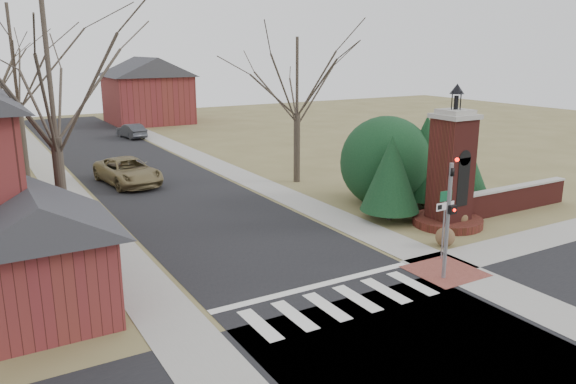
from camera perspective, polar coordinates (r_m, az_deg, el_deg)
ground at (r=17.98m, az=7.04°, el=-12.06°), size 120.00×120.00×0.00m
main_street at (r=36.95m, az=-14.05°, el=1.55°), size 8.00×70.00×0.01m
cross_street at (r=16.00m, az=13.80°, el=-15.95°), size 120.00×8.00×0.01m
crosswalk_zone at (r=18.55m, az=5.51°, el=-11.11°), size 8.00×2.20×0.02m
stop_bar at (r=19.67m, az=2.93°, el=-9.51°), size 8.00×0.35×0.02m
sidewalk_right_main at (r=38.67m, az=-6.66°, el=2.47°), size 2.00×60.00×0.02m
sidewalk_left at (r=35.90m, az=-22.01°, el=0.56°), size 2.00×60.00×0.02m
curb_apron at (r=21.63m, az=15.67°, el=-7.76°), size 2.40×2.40×0.02m
traffic_signal_pole at (r=20.18m, az=16.04°, el=-1.66°), size 0.28×0.41×4.50m
sign_post at (r=22.19m, az=15.63°, el=-1.89°), size 0.90×0.07×2.75m
brick_gate_monument at (r=26.54m, az=16.18°, el=1.21°), size 3.20×3.20×6.47m
brick_garden_wall at (r=30.25m, az=21.88°, el=-0.62°), size 7.50×0.50×1.30m
garage_left at (r=18.16m, az=-24.37°, el=-5.36°), size 4.80×4.80×4.29m
house_distant_right at (r=63.41m, az=-14.10°, el=10.13°), size 8.80×8.80×7.30m
evergreen_near at (r=26.70m, az=10.42°, el=1.92°), size 2.80×2.80×4.10m
evergreen_mid at (r=29.70m, az=13.79°, el=3.59°), size 3.40×3.40×4.70m
evergreen_far at (r=30.58m, az=17.72°, el=2.28°), size 2.40×2.40×3.30m
evergreen_mass at (r=29.69m, az=9.94°, el=3.40°), size 4.80×4.80×4.80m
bare_tree_0 at (r=21.88m, az=-23.27°, el=12.55°), size 8.05×8.05×11.15m
bare_tree_1 at (r=34.80m, az=-26.28°, el=13.10°), size 8.40×8.40×11.64m
bare_tree_3 at (r=33.58m, az=0.94°, el=12.25°), size 7.00×7.00×9.70m
pickup_truck at (r=35.00m, az=-15.95°, el=2.03°), size 3.27×5.94×1.58m
distant_car at (r=53.09m, az=-15.62°, el=6.00°), size 1.93×4.10×1.30m
dry_shrub_left at (r=24.15m, az=15.67°, el=-4.41°), size 0.80×0.80×0.80m
dry_shrub_right at (r=26.94m, az=16.97°, el=-2.51°), size 0.84×0.84×0.84m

